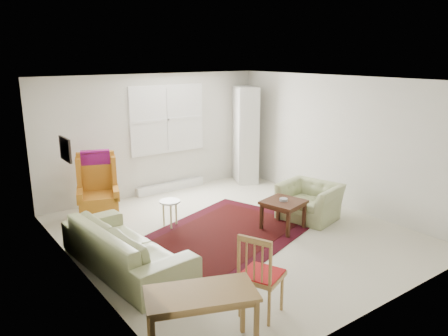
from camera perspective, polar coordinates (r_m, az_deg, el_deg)
room at (r=7.12m, az=0.54°, el=1.48°), size 5.04×5.54×2.51m
rug at (r=7.17m, az=-0.47°, el=-8.90°), size 3.70×2.98×0.03m
sofa at (r=6.18m, az=-12.79°, el=-8.82°), size 1.09×2.34×0.92m
armchair at (r=7.98m, az=11.15°, el=-3.84°), size 1.09×1.17×0.77m
wingback_chair at (r=8.04m, az=-16.19°, el=-2.39°), size 0.90×0.92×1.20m
coffee_table at (r=7.46m, az=7.72°, el=-6.08°), size 0.75×0.75×0.51m
stool at (r=7.56m, az=-7.05°, el=-5.91°), size 0.39×0.39×0.48m
cabinet at (r=10.06m, az=2.77°, el=4.40°), size 0.78×0.98×2.18m
desk at (r=4.53m, az=-2.97°, el=-19.55°), size 1.19×0.89×0.68m
desk_chair at (r=5.04m, az=4.95°, el=-13.55°), size 0.58×0.58×1.00m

